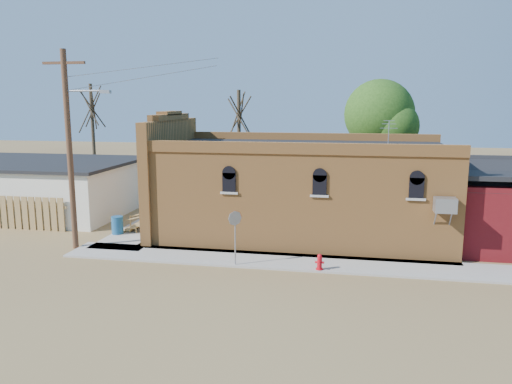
% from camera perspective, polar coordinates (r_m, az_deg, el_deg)
% --- Properties ---
extents(ground, '(120.00, 120.00, 0.00)m').
position_cam_1_polar(ground, '(20.86, -1.61, -8.53)').
color(ground, brown).
rests_on(ground, ground).
extents(sidewalk_south, '(19.00, 2.20, 0.08)m').
position_cam_1_polar(sidewalk_south, '(21.44, 2.87, -7.89)').
color(sidewalk_south, '#9E9991').
rests_on(sidewalk_south, ground).
extents(sidewalk_west, '(2.60, 10.00, 0.08)m').
position_cam_1_polar(sidewalk_west, '(28.20, -11.61, -3.66)').
color(sidewalk_west, '#9E9991').
rests_on(sidewalk_west, ground).
extents(brick_bar, '(16.40, 7.97, 6.30)m').
position_cam_1_polar(brick_bar, '(25.31, 4.65, 0.26)').
color(brick_bar, '#C87E3D').
rests_on(brick_bar, ground).
extents(red_shed, '(5.40, 6.40, 4.30)m').
position_cam_1_polar(red_shed, '(26.22, 26.60, -0.60)').
color(red_shed, '#5A0F14').
rests_on(red_shed, ground).
extents(wood_fence, '(5.20, 0.10, 1.80)m').
position_cam_1_polar(wood_fence, '(29.27, -25.21, -2.20)').
color(wood_fence, olive).
rests_on(wood_fence, ground).
extents(utility_pole, '(3.12, 0.26, 9.00)m').
position_cam_1_polar(utility_pole, '(24.01, -20.46, 4.97)').
color(utility_pole, '#4C331E').
rests_on(utility_pole, ground).
extents(tree_bare_near, '(2.80, 2.80, 7.65)m').
position_cam_1_polar(tree_bare_near, '(33.10, -1.97, 8.94)').
color(tree_bare_near, '#4C412B').
rests_on(tree_bare_near, ground).
extents(tree_bare_far, '(2.80, 2.80, 8.16)m').
position_cam_1_polar(tree_bare_far, '(37.96, -18.28, 9.21)').
color(tree_bare_far, '#4C412B').
rests_on(tree_bare_far, ground).
extents(tree_leafy, '(4.40, 4.40, 8.15)m').
position_cam_1_polar(tree_leafy, '(32.86, 13.91, 8.59)').
color(tree_leafy, '#4C412B').
rests_on(tree_leafy, ground).
extents(fire_hydrant, '(0.37, 0.35, 0.65)m').
position_cam_1_polar(fire_hydrant, '(20.33, 7.27, -7.93)').
color(fire_hydrant, red).
rests_on(fire_hydrant, sidewalk_south).
extents(stop_sign, '(0.48, 0.48, 2.28)m').
position_cam_1_polar(stop_sign, '(20.41, -2.41, -3.60)').
color(stop_sign, '#939398').
rests_on(stop_sign, sidewalk_south).
extents(trash_barrel, '(0.67, 0.67, 0.90)m').
position_cam_1_polar(trash_barrel, '(26.43, -15.56, -3.67)').
color(trash_barrel, navy).
rests_on(trash_barrel, sidewalk_west).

